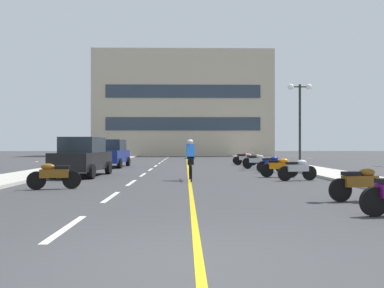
{
  "coord_description": "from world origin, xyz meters",
  "views": [
    {
      "loc": [
        0.08,
        -4.67,
        1.45
      ],
      "look_at": [
        0.47,
        17.91,
        1.52
      ],
      "focal_mm": 35.6,
      "sensor_mm": 36.0,
      "label": 1
    }
  ],
  "objects_px": {
    "parked_car_mid": "(111,153)",
    "motorcycle_3": "(298,169)",
    "motorcycle_1": "(360,183)",
    "motorcycle_9": "(243,158)",
    "motorcycle_8": "(246,159)",
    "street_lamp_mid": "(300,106)",
    "motorcycle_2": "(54,175)",
    "motorcycle_7": "(254,160)",
    "motorcycle_4": "(279,167)",
    "motorcycle_6": "(257,161)",
    "motorcycle_5": "(271,164)",
    "parked_car_near": "(83,157)",
    "cyclist_rider": "(190,159)"
  },
  "relations": [
    {
      "from": "motorcycle_8",
      "to": "motorcycle_9",
      "type": "bearing_deg",
      "value": 88.08
    },
    {
      "from": "motorcycle_4",
      "to": "motorcycle_3",
      "type": "bearing_deg",
      "value": -77.72
    },
    {
      "from": "motorcycle_5",
      "to": "cyclist_rider",
      "type": "height_order",
      "value": "cyclist_rider"
    },
    {
      "from": "parked_car_mid",
      "to": "motorcycle_7",
      "type": "relative_size",
      "value": 2.6
    },
    {
      "from": "motorcycle_2",
      "to": "motorcycle_3",
      "type": "relative_size",
      "value": 1.0
    },
    {
      "from": "street_lamp_mid",
      "to": "motorcycle_7",
      "type": "xyz_separation_m",
      "value": [
        -2.36,
        2.36,
        -3.36
      ]
    },
    {
      "from": "motorcycle_4",
      "to": "street_lamp_mid",
      "type": "bearing_deg",
      "value": 65.24
    },
    {
      "from": "parked_car_mid",
      "to": "motorcycle_2",
      "type": "xyz_separation_m",
      "value": [
        0.57,
        -12.63,
        -0.44
      ]
    },
    {
      "from": "motorcycle_1",
      "to": "motorcycle_3",
      "type": "distance_m",
      "value": 5.73
    },
    {
      "from": "street_lamp_mid",
      "to": "motorcycle_1",
      "type": "height_order",
      "value": "street_lamp_mid"
    },
    {
      "from": "parked_car_near",
      "to": "motorcycle_7",
      "type": "relative_size",
      "value": 2.61
    },
    {
      "from": "motorcycle_4",
      "to": "motorcycle_6",
      "type": "distance_m",
      "value": 6.21
    },
    {
      "from": "motorcycle_5",
      "to": "motorcycle_2",
      "type": "bearing_deg",
      "value": -139.7
    },
    {
      "from": "parked_car_near",
      "to": "motorcycle_1",
      "type": "xyz_separation_m",
      "value": [
        9.3,
        -8.05,
        -0.44
      ]
    },
    {
      "from": "parked_car_near",
      "to": "motorcycle_6",
      "type": "distance_m",
      "value": 10.7
    },
    {
      "from": "motorcycle_3",
      "to": "motorcycle_6",
      "type": "relative_size",
      "value": 0.99
    },
    {
      "from": "motorcycle_6",
      "to": "motorcycle_9",
      "type": "distance_m",
      "value": 5.61
    },
    {
      "from": "motorcycle_3",
      "to": "cyclist_rider",
      "type": "distance_m",
      "value": 4.4
    },
    {
      "from": "street_lamp_mid",
      "to": "motorcycle_6",
      "type": "distance_m",
      "value": 4.24
    },
    {
      "from": "street_lamp_mid",
      "to": "motorcycle_1",
      "type": "relative_size",
      "value": 2.99
    },
    {
      "from": "parked_car_mid",
      "to": "motorcycle_1",
      "type": "distance_m",
      "value": 18.11
    },
    {
      "from": "motorcycle_7",
      "to": "motorcycle_5",
      "type": "bearing_deg",
      "value": -90.35
    },
    {
      "from": "motorcycle_4",
      "to": "cyclist_rider",
      "type": "xyz_separation_m",
      "value": [
        -4.03,
        -1.4,
        0.41
      ]
    },
    {
      "from": "motorcycle_1",
      "to": "motorcycle_8",
      "type": "xyz_separation_m",
      "value": [
        -0.14,
        17.74,
        0.0
      ]
    },
    {
      "from": "street_lamp_mid",
      "to": "motorcycle_4",
      "type": "xyz_separation_m",
      "value": [
        -2.73,
        -5.92,
        -3.36
      ]
    },
    {
      "from": "parked_car_near",
      "to": "motorcycle_1",
      "type": "height_order",
      "value": "parked_car_near"
    },
    {
      "from": "motorcycle_7",
      "to": "motorcycle_8",
      "type": "height_order",
      "value": "same"
    },
    {
      "from": "motorcycle_4",
      "to": "motorcycle_5",
      "type": "relative_size",
      "value": 1.03
    },
    {
      "from": "motorcycle_4",
      "to": "motorcycle_6",
      "type": "xyz_separation_m",
      "value": [
        0.15,
        6.21,
        0.0
      ]
    },
    {
      "from": "motorcycle_8",
      "to": "motorcycle_9",
      "type": "xyz_separation_m",
      "value": [
        0.05,
        1.41,
        0.0
      ]
    },
    {
      "from": "motorcycle_2",
      "to": "motorcycle_8",
      "type": "height_order",
      "value": "same"
    },
    {
      "from": "motorcycle_1",
      "to": "motorcycle_9",
      "type": "bearing_deg",
      "value": 90.28
    },
    {
      "from": "street_lamp_mid",
      "to": "cyclist_rider",
      "type": "distance_m",
      "value": 10.39
    },
    {
      "from": "parked_car_mid",
      "to": "motorcycle_7",
      "type": "bearing_deg",
      "value": 0.92
    },
    {
      "from": "motorcycle_1",
      "to": "motorcycle_7",
      "type": "relative_size",
      "value": 1.03
    },
    {
      "from": "motorcycle_5",
      "to": "motorcycle_9",
      "type": "xyz_separation_m",
      "value": [
        -0.15,
        8.78,
        0.0
      ]
    },
    {
      "from": "motorcycle_6",
      "to": "motorcycle_8",
      "type": "distance_m",
      "value": 4.2
    },
    {
      "from": "motorcycle_2",
      "to": "motorcycle_7",
      "type": "bearing_deg",
      "value": 55.09
    },
    {
      "from": "motorcycle_5",
      "to": "motorcycle_8",
      "type": "xyz_separation_m",
      "value": [
        -0.2,
        7.37,
        0.0
      ]
    },
    {
      "from": "street_lamp_mid",
      "to": "motorcycle_3",
      "type": "height_order",
      "value": "street_lamp_mid"
    },
    {
      "from": "motorcycle_1",
      "to": "motorcycle_8",
      "type": "height_order",
      "value": "same"
    },
    {
      "from": "street_lamp_mid",
      "to": "motorcycle_6",
      "type": "bearing_deg",
      "value": 173.55
    },
    {
      "from": "motorcycle_4",
      "to": "motorcycle_7",
      "type": "height_order",
      "value": "same"
    },
    {
      "from": "parked_car_mid",
      "to": "motorcycle_3",
      "type": "height_order",
      "value": "parked_car_mid"
    },
    {
      "from": "motorcycle_1",
      "to": "street_lamp_mid",
      "type": "bearing_deg",
      "value": 79.53
    },
    {
      "from": "motorcycle_5",
      "to": "motorcycle_6",
      "type": "relative_size",
      "value": 0.98
    },
    {
      "from": "parked_car_near",
      "to": "cyclist_rider",
      "type": "height_order",
      "value": "parked_car_near"
    },
    {
      "from": "motorcycle_7",
      "to": "parked_car_mid",
      "type": "bearing_deg",
      "value": -179.08
    },
    {
      "from": "motorcycle_3",
      "to": "motorcycle_8",
      "type": "distance_m",
      "value": 12.02
    },
    {
      "from": "motorcycle_9",
      "to": "motorcycle_2",
      "type": "bearing_deg",
      "value": -118.17
    }
  ]
}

